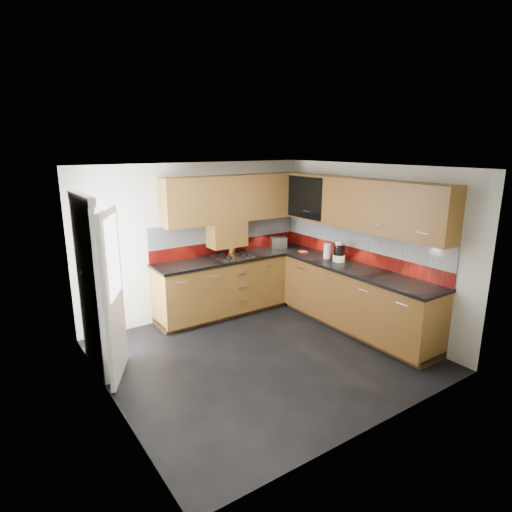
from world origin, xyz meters
TOP-DOWN VIEW (x-y plane):
  - room at (0.00, 0.00)m, footprint 4.00×3.80m
  - base_cabinets at (1.07, 0.72)m, footprint 2.70×3.20m
  - countertop at (1.05, 0.70)m, footprint 2.72×3.22m
  - backsplash at (1.28, 0.93)m, footprint 2.70×3.20m
  - upper_cabinets at (1.23, 0.78)m, footprint 2.50×3.20m
  - extractor_hood at (0.45, 1.64)m, footprint 0.60×0.33m
  - glass_cabinet at (1.71, 1.07)m, footprint 0.32×0.80m
  - back_door at (-1.78, 0.75)m, footprint 0.42×1.19m
  - gas_hob at (0.45, 1.47)m, footprint 0.56×0.49m
  - utensil_pot at (0.57, 1.67)m, footprint 0.11×0.11m
  - toaster at (1.42, 1.55)m, footprint 0.31×0.25m
  - food_processor at (1.65, 0.34)m, footprint 0.18×0.18m
  - paper_towel at (1.62, 0.56)m, footprint 0.14×0.14m
  - orange_cloth at (1.58, 1.08)m, footprint 0.14×0.12m

SIDE VIEW (x-z plane):
  - base_cabinets at x=1.07m, z-range -0.04..0.91m
  - countertop at x=1.05m, z-range 0.90..0.94m
  - orange_cloth at x=1.58m, z-range 0.94..0.95m
  - gas_hob at x=0.45m, z-range 0.93..0.98m
  - utensil_pot at x=0.57m, z-range 0.84..1.23m
  - back_door at x=-1.78m, z-range 0.01..2.05m
  - toaster at x=1.42m, z-range 0.94..1.13m
  - paper_towel at x=1.62m, z-range 0.94..1.17m
  - food_processor at x=1.65m, z-range 0.93..1.23m
  - backsplash at x=1.28m, z-range 0.94..1.48m
  - extractor_hood at x=0.45m, z-range 1.08..1.48m
  - room at x=0.00m, z-range 0.18..2.82m
  - upper_cabinets at x=1.23m, z-range 1.48..2.20m
  - glass_cabinet at x=1.71m, z-range 1.54..2.20m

